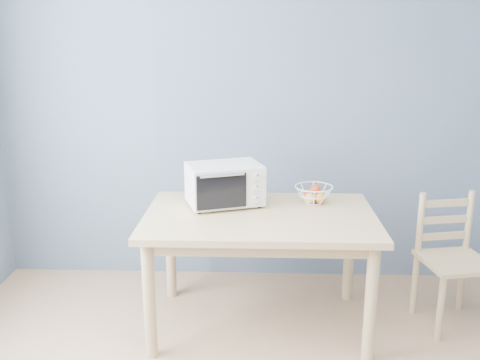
{
  "coord_description": "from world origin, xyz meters",
  "views": [
    {
      "loc": [
        -0.08,
        -1.59,
        1.81
      ],
      "look_at": [
        -0.2,
        1.6,
        0.93
      ],
      "focal_mm": 40.0,
      "sensor_mm": 36.0,
      "label": 1
    }
  ],
  "objects_px": {
    "fruit_basket": "(313,194)",
    "dining_table": "(260,230)",
    "toaster_oven": "(222,184)",
    "dining_chair": "(452,262)"
  },
  "relations": [
    {
      "from": "toaster_oven",
      "to": "dining_chair",
      "type": "height_order",
      "value": "toaster_oven"
    },
    {
      "from": "dining_table",
      "to": "dining_chair",
      "type": "bearing_deg",
      "value": 4.24
    },
    {
      "from": "dining_table",
      "to": "toaster_oven",
      "type": "bearing_deg",
      "value": 146.75
    },
    {
      "from": "fruit_basket",
      "to": "toaster_oven",
      "type": "bearing_deg",
      "value": -173.48
    },
    {
      "from": "dining_table",
      "to": "fruit_basket",
      "type": "height_order",
      "value": "fruit_basket"
    },
    {
      "from": "fruit_basket",
      "to": "dining_table",
      "type": "bearing_deg",
      "value": -146.73
    },
    {
      "from": "fruit_basket",
      "to": "dining_chair",
      "type": "distance_m",
      "value": 0.97
    },
    {
      "from": "dining_chair",
      "to": "dining_table",
      "type": "bearing_deg",
      "value": 173.53
    },
    {
      "from": "dining_table",
      "to": "fruit_basket",
      "type": "xyz_separation_m",
      "value": [
        0.34,
        0.23,
        0.16
      ]
    },
    {
      "from": "toaster_oven",
      "to": "dining_chair",
      "type": "relative_size",
      "value": 0.63
    }
  ]
}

